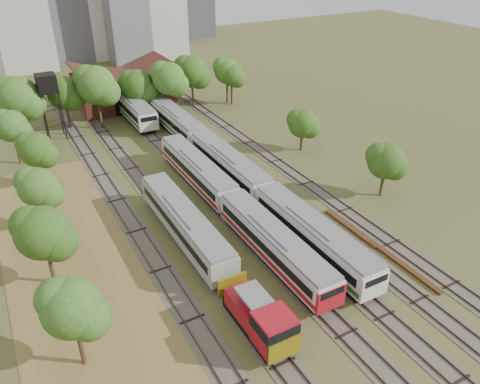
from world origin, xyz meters
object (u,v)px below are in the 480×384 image
railcar_red_set (231,203)px  water_tower (47,85)px  railcar_green_set (229,166)px  shunter_locomotive (262,321)px

railcar_red_set → water_tower: 35.54m
railcar_green_set → shunter_locomotive: railcar_green_set is taller
railcar_red_set → shunter_locomotive: size_ratio=4.27×
railcar_green_set → shunter_locomotive: size_ratio=6.43×
water_tower → railcar_green_set: bearing=-55.9°
railcar_red_set → shunter_locomotive: shunter_locomotive is taller
railcar_red_set → railcar_green_set: (4.00, 8.10, 0.06)m
railcar_green_set → water_tower: 30.27m
shunter_locomotive → water_tower: water_tower is taller
shunter_locomotive → water_tower: (-6.61, 48.97, 6.47)m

